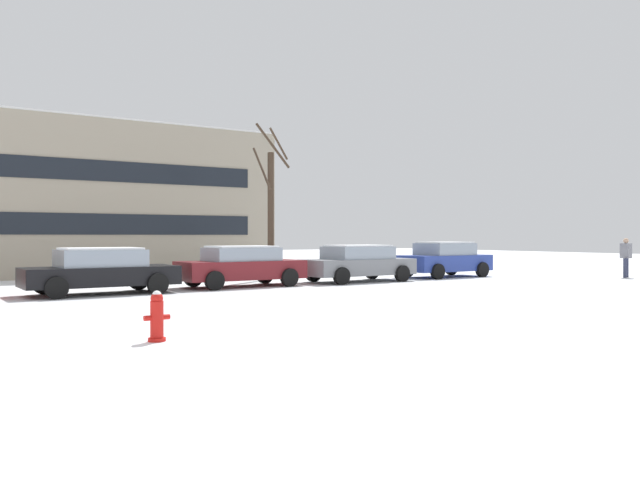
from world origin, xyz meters
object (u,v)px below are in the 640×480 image
parked_car_blue (445,259)px  pedestrian_crossing (626,255)px  fire_hydrant (157,316)px  parked_car_black (101,270)px  parked_car_maroon (241,266)px  parked_car_gray (358,263)px

parked_car_blue → pedestrian_crossing: 7.69m
fire_hydrant → parked_car_black: 9.56m
parked_car_black → pedestrian_crossing: (20.88, -4.14, 0.25)m
parked_car_black → parked_car_blue: parked_car_blue is taller
pedestrian_crossing → parked_car_black: bearing=168.8°
fire_hydrant → pedestrian_crossing: pedestrian_crossing is taller
parked_car_maroon → parked_car_blue: 9.76m
parked_car_gray → pedestrian_crossing: 11.89m
pedestrian_crossing → parked_car_maroon: bearing=164.5°
fire_hydrant → parked_car_maroon: bearing=57.3°
pedestrian_crossing → parked_car_blue: bearing=144.3°
parked_car_maroon → parked_car_gray: 4.88m
fire_hydrant → parked_car_blue: 18.79m
parked_car_black → parked_car_gray: size_ratio=1.01×
parked_car_black → parked_car_blue: size_ratio=1.10×
parked_car_maroon → fire_hydrant: bearing=-122.7°
fire_hydrant → parked_car_black: bearing=81.6°
parked_car_black → pedestrian_crossing: pedestrian_crossing is taller
fire_hydrant → parked_car_maroon: parked_car_maroon is taller
parked_car_maroon → parked_car_blue: bearing=0.2°
fire_hydrant → pedestrian_crossing: (22.27, 5.32, 0.55)m
fire_hydrant → parked_car_gray: parked_car_gray is taller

